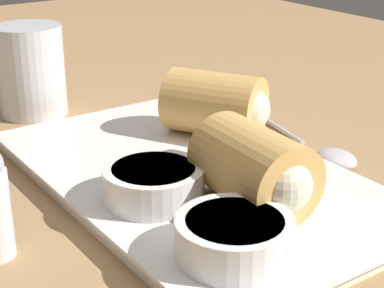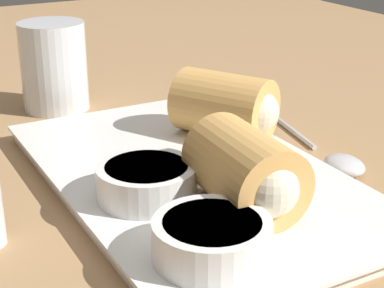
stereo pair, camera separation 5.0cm
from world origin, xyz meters
The scene contains 8 objects.
table_surface centered at (0.00, 0.00, 1.00)cm, with size 180.00×140.00×2.00cm.
serving_plate centered at (-2.67, -1.54, 2.76)cm, with size 35.11×20.91×1.50cm.
roll_front_left centered at (2.44, -8.16, 6.42)cm, with size 10.23×9.27×5.85cm.
roll_front_right centered at (-10.48, -1.71, 6.42)cm, with size 9.61×6.31×5.85cm.
dipping_bowl_near centered at (-5.20, 3.61, 4.88)cm, with size 7.40×7.40×2.54cm.
dipping_bowl_far centered at (-14.59, 3.61, 4.88)cm, with size 7.40×7.40×2.54cm.
spoon centered at (-4.90, -14.57, 2.66)cm, with size 19.06×5.56×1.44cm.
drinking_glass centered at (22.13, 1.84, 6.76)cm, with size 7.07×7.07×9.51cm.
Camera 2 is at (-43.81, 21.01, 24.74)cm, focal length 60.00 mm.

